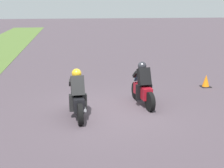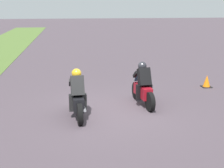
% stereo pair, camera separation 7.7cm
% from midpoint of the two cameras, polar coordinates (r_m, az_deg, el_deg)
% --- Properties ---
extents(ground_plane, '(120.00, 120.00, 0.00)m').
position_cam_midpoint_polar(ground_plane, '(10.41, -0.64, -5.03)').
color(ground_plane, '#483D45').
extents(rider_lane_a, '(2.04, 0.58, 1.51)m').
position_cam_midpoint_polar(rider_lane_a, '(11.00, 5.38, -0.61)').
color(rider_lane_a, black).
rests_on(rider_lane_a, ground_plane).
extents(rider_lane_b, '(2.04, 0.55, 1.51)m').
position_cam_midpoint_polar(rider_lane_b, '(9.86, -6.43, -2.44)').
color(rider_lane_b, black).
rests_on(rider_lane_b, ground_plane).
extents(traffic_cone, '(0.40, 0.40, 0.51)m').
position_cam_midpoint_polar(traffic_cone, '(13.92, 16.41, 0.44)').
color(traffic_cone, black).
rests_on(traffic_cone, ground_plane).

